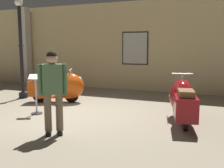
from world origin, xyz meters
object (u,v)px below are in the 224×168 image
(scooter_0, at_px, (61,87))
(visitor_1, at_px, (53,87))
(info_stanchion, at_px, (36,98))
(lamppost, at_px, (21,47))
(scooter_1, at_px, (183,100))

(scooter_0, bearing_deg, visitor_1, -81.16)
(info_stanchion, bearing_deg, visitor_1, -41.06)
(visitor_1, bearing_deg, lamppost, 14.99)
(scooter_1, height_order, info_stanchion, scooter_1)
(scooter_1, height_order, lamppost, lamppost)
(visitor_1, distance_m, info_stanchion, 1.83)
(lamppost, relative_size, info_stanchion, 3.22)
(scooter_0, bearing_deg, info_stanchion, -103.87)
(visitor_1, relative_size, info_stanchion, 1.60)
(scooter_1, xyz_separation_m, info_stanchion, (-3.47, -0.74, -0.07))
(scooter_1, bearing_deg, scooter_0, 67.61)
(lamppost, bearing_deg, info_stanchion, -41.10)
(scooter_0, distance_m, visitor_1, 3.01)
(lamppost, height_order, info_stanchion, lamppost)
(lamppost, relative_size, visitor_1, 2.01)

